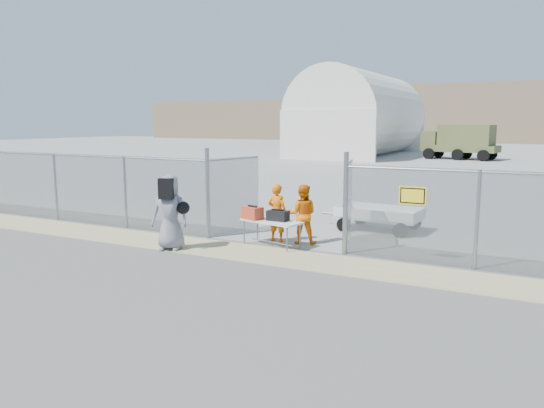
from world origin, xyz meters
The scene contains 14 objects.
ground centered at (0.00, 0.00, 0.00)m, with size 160.00×160.00×0.00m, color #595959.
tarmac_inside centered at (0.00, 42.00, 0.01)m, with size 160.00×80.00×0.01m, color gray.
dirt_strip centered at (0.00, 1.00, 0.01)m, with size 44.00×1.60×0.01m, color tan.
distant_hills centered at (5.00, 78.00, 4.50)m, with size 140.00×6.00×9.00m, color #7F684F, non-canonical shape.
chain_link_fence centered at (0.00, 2.00, 1.10)m, with size 40.00×0.20×2.20m, color gray, non-canonical shape.
quonset_hangar centered at (-10.00, 40.00, 4.00)m, with size 9.00×18.00×8.00m, color silver, non-canonical shape.
folding_table centered at (0.04, 1.91, 0.34)m, with size 1.61×0.67×0.69m, color white, non-canonical shape.
orange_bag centered at (-0.51, 1.86, 0.84)m, with size 0.51×0.34×0.32m, color red.
black_duffel centered at (0.19, 1.96, 0.82)m, with size 0.54×0.32×0.26m, color black.
security_worker_left centered at (-0.09, 2.49, 0.79)m, with size 0.58×0.38×1.57m, color orange.
security_worker_right centered at (0.62, 2.55, 0.79)m, with size 0.77×0.60×1.59m, color orange.
visitor centered at (-2.07, 0.42, 0.95)m, with size 0.93×0.61×1.90m, color gray.
utility_trailer centered at (1.95, 5.18, 0.38)m, with size 3.12×1.61×0.76m, color white, non-canonical shape.
military_truck centered at (-0.42, 37.82, 1.47)m, with size 6.18×2.28×2.95m, color #576031, non-canonical shape.
Camera 1 is at (6.24, -10.03, 3.21)m, focal length 35.00 mm.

